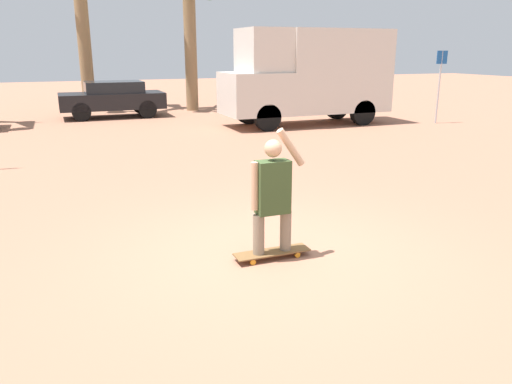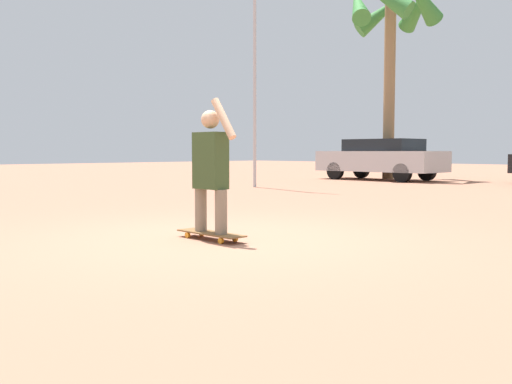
% 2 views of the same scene
% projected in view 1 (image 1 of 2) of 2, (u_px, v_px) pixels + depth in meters
% --- Properties ---
extents(ground_plane, '(80.00, 80.00, 0.00)m').
position_uv_depth(ground_plane, '(272.00, 253.00, 6.36)').
color(ground_plane, '#A36B51').
extents(skateboard, '(0.96, 0.25, 0.09)m').
position_uv_depth(skateboard, '(272.00, 252.00, 6.19)').
color(skateboard, brown).
rests_on(skateboard, ground_plane).
extents(person_skateboarder, '(0.69, 0.22, 1.54)m').
position_uv_depth(person_skateboarder, '(273.00, 191.00, 5.97)').
color(person_skateboarder, gray).
rests_on(person_skateboarder, skateboard).
extents(camper_van, '(5.75, 2.01, 3.18)m').
position_uv_depth(camper_van, '(310.00, 74.00, 16.98)').
color(camper_van, black).
rests_on(camper_van, ground_plane).
extents(parked_car_black, '(3.85, 1.76, 1.36)m').
position_uv_depth(parked_car_black, '(113.00, 98.00, 19.08)').
color(parked_car_black, black).
rests_on(parked_car_black, ground_plane).
extents(street_sign, '(0.44, 0.06, 2.48)m').
position_uv_depth(street_sign, '(440.00, 77.00, 17.27)').
color(street_sign, '#B7B7BC').
rests_on(street_sign, ground_plane).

